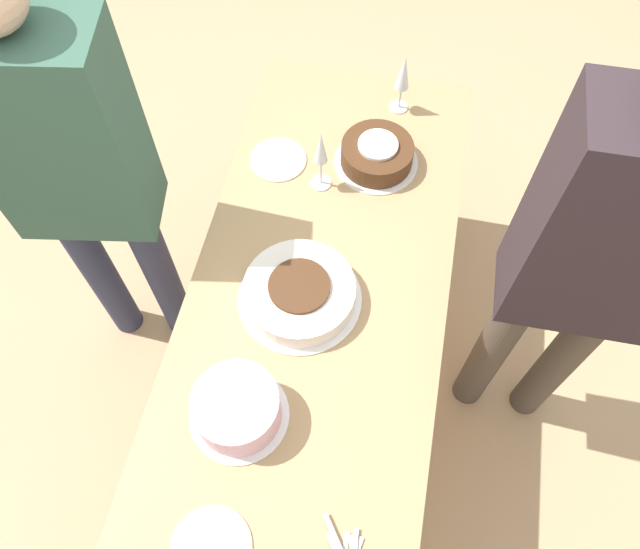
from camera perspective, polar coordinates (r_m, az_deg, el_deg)
The scene contains 11 objects.
ground_plane at distance 2.49m, azimuth 0.00°, elevation -9.05°, with size 12.00×12.00×0.00m, color tan.
dining_table at distance 1.92m, azimuth 0.00°, elevation -2.39°, with size 1.77×0.75×0.74m.
cake_center_white at distance 1.76m, azimuth -1.88°, elevation -1.68°, with size 0.36×0.36×0.08m.
cake_front_chocolate at distance 2.05m, azimuth 5.22°, elevation 10.90°, with size 0.27×0.27×0.09m.
cake_back_decorated at distance 1.62m, azimuth -7.58°, elevation -12.05°, with size 0.26×0.26×0.12m.
wine_glass_near at distance 1.90m, azimuth 0.09°, elevation 11.18°, with size 0.07×0.07×0.23m.
wine_glass_far at distance 2.15m, azimuth 7.63°, elevation 17.64°, with size 0.06×0.06×0.22m.
dessert_plate_left at distance 1.62m, azimuth -9.93°, elevation -23.44°, with size 0.19×0.19×0.01m.
dessert_plate_right at distance 2.08m, azimuth -3.85°, elevation 10.44°, with size 0.19×0.19×0.01m.
person_cutting at distance 1.67m, azimuth 23.99°, elevation 1.29°, with size 0.23×0.40×1.69m.
person_watching at distance 1.87m, azimuth -21.45°, elevation 8.90°, with size 0.29×0.43×1.62m.
Camera 1 is at (-0.86, -0.18, 2.33)m, focal length 35.00 mm.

